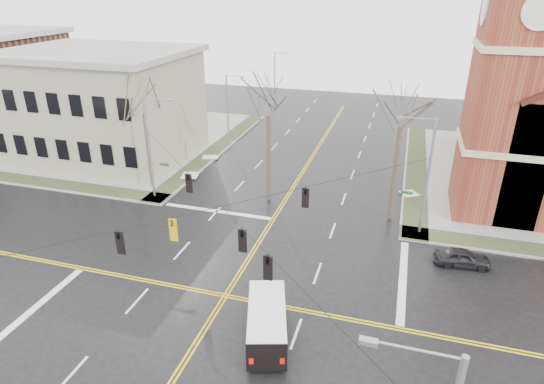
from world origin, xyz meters
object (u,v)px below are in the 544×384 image
(parked_car_a, at_px, (462,257))
(tree_nw_far, at_px, (142,108))
(tree_nw_near, at_px, (269,110))
(cargo_van, at_px, (267,319))
(tree_ne, at_px, (401,120))
(streetlight_north_a, at_px, (229,106))
(signal_pole_ne, at_px, (426,174))
(streetlight_north_b, at_px, (276,76))
(signal_pole_nw, at_px, (151,145))

(parked_car_a, distance_m, tree_nw_far, 28.83)
(tree_nw_far, distance_m, tree_nw_near, 11.65)
(cargo_van, distance_m, tree_ne, 18.37)
(streetlight_north_a, relative_size, cargo_van, 1.44)
(cargo_van, height_order, tree_nw_far, tree_nw_far)
(signal_pole_ne, xyz_separation_m, streetlight_north_b, (-21.97, 36.50, -0.48))
(streetlight_north_a, height_order, tree_nw_near, tree_nw_near)
(signal_pole_ne, height_order, tree_nw_far, tree_nw_far)
(streetlight_north_a, xyz_separation_m, streetlight_north_b, (0.00, 20.00, 0.00))
(signal_pole_nw, height_order, streetlight_north_a, signal_pole_nw)
(tree_nw_far, bearing_deg, parked_car_a, -12.02)
(signal_pole_ne, relative_size, tree_nw_near, 0.80)
(signal_pole_nw, distance_m, tree_nw_near, 10.67)
(streetlight_north_b, relative_size, cargo_van, 1.44)
(tree_nw_far, bearing_deg, cargo_van, -44.31)
(signal_pole_nw, xyz_separation_m, tree_ne, (20.47, 1.86, 3.35))
(streetlight_north_a, distance_m, parked_car_a, 32.34)
(streetlight_north_b, bearing_deg, streetlight_north_a, -90.00)
(signal_pole_ne, xyz_separation_m, parked_car_a, (2.95, -3.74, -4.33))
(tree_nw_far, bearing_deg, tree_ne, -0.59)
(streetlight_north_a, bearing_deg, tree_nw_far, -99.61)
(parked_car_a, bearing_deg, tree_ne, 37.08)
(signal_pole_ne, bearing_deg, streetlight_north_a, 143.10)
(cargo_van, height_order, tree_ne, tree_ne)
(streetlight_north_a, distance_m, cargo_van, 33.88)
(signal_pole_nw, bearing_deg, cargo_van, -43.59)
(signal_pole_nw, xyz_separation_m, tree_nw_far, (-1.77, 2.09, 2.60))
(tree_nw_near, bearing_deg, signal_pole_nw, -165.42)
(tree_ne, bearing_deg, signal_pole_nw, -174.81)
(streetlight_north_a, height_order, parked_car_a, streetlight_north_a)
(tree_nw_far, height_order, tree_nw_near, tree_nw_near)
(signal_pole_nw, height_order, tree_nw_near, tree_nw_near)
(signal_pole_ne, relative_size, signal_pole_nw, 1.00)
(streetlight_north_b, height_order, parked_car_a, streetlight_north_b)
(streetlight_north_a, bearing_deg, signal_pole_nw, -92.32)
(signal_pole_ne, distance_m, signal_pole_nw, 22.64)
(streetlight_north_a, bearing_deg, parked_car_a, -39.08)
(streetlight_north_b, distance_m, cargo_van, 52.65)
(streetlight_north_a, distance_m, tree_ne, 24.92)
(parked_car_a, bearing_deg, tree_nw_far, 72.57)
(tree_ne, bearing_deg, streetlight_north_a, 143.52)
(signal_pole_nw, xyz_separation_m, parked_car_a, (25.60, -3.74, -4.33))
(signal_pole_ne, bearing_deg, tree_ne, 139.48)
(signal_pole_ne, distance_m, streetlight_north_b, 42.61)
(tree_nw_near, bearing_deg, parked_car_a, -21.82)
(signal_pole_nw, xyz_separation_m, tree_nw_near, (9.86, 2.56, 3.20))
(signal_pole_nw, xyz_separation_m, streetlight_north_b, (0.67, 36.50, -0.48))
(streetlight_north_a, relative_size, parked_car_a, 2.19)
(streetlight_north_b, relative_size, tree_nw_near, 0.71)
(streetlight_north_b, height_order, cargo_van, streetlight_north_b)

